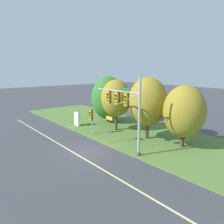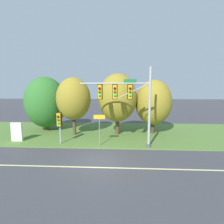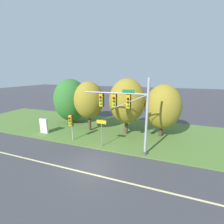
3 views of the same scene
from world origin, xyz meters
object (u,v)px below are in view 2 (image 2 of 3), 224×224
Objects in this scene: route_sign_post at (99,125)px; tree_behind_signpost at (118,98)px; traffic_signal_mast at (128,98)px; tree_nearest_road at (46,102)px; tree_mid_verge at (153,102)px; tree_left_of_mast at (74,99)px; pedestrian_signal_near_kerb at (59,121)px; info_kiosk at (17,132)px.

route_sign_post is 5.06m from tree_behind_signpost.
route_sign_post is (-2.60, 0.16, -2.45)m from traffic_signal_mast.
traffic_signal_mast is 1.06× the size of tree_nearest_road.
route_sign_post is at bearing -139.17° from tree_mid_verge.
tree_left_of_mast is (-5.98, 3.95, -0.28)m from traffic_signal_mast.
tree_nearest_road reaches higher than route_sign_post.
route_sign_post is at bearing 176.39° from traffic_signal_mast.
tree_mid_verge is at bearing 58.50° from traffic_signal_mast.
tree_nearest_road reaches higher than pedestrian_signal_near_kerb.
tree_behind_signpost is 3.66× the size of info_kiosk.
route_sign_post is 0.42× the size of tree_behind_signpost.
tree_behind_signpost is 1.10× the size of tree_mid_verge.
traffic_signal_mast reaches higher than info_kiosk.
pedestrian_signal_near_kerb is 0.45× the size of tree_nearest_road.
tree_nearest_road is (-3.68, 5.60, 1.36)m from pedestrian_signal_near_kerb.
tree_behind_signpost reaches higher than info_kiosk.
tree_mid_verge is at bearing 9.54° from tree_behind_signpost.
tree_left_of_mast is 9.20m from tree_mid_verge.
traffic_signal_mast reaches higher than route_sign_post.
tree_left_of_mast is 6.64m from info_kiosk.
info_kiosk is at bearing 173.61° from route_sign_post.
info_kiosk is at bearing 174.26° from traffic_signal_mast.
route_sign_post is 8.59m from info_kiosk.
tree_behind_signpost is at bearing 36.70° from pedestrian_signal_near_kerb.
tree_left_of_mast is at bearing 82.76° from pedestrian_signal_near_kerb.
tree_mid_verge is 15.01m from info_kiosk.
traffic_signal_mast is 1.09× the size of tree_left_of_mast.
tree_left_of_mast is 3.43× the size of info_kiosk.
route_sign_post is at bearing -48.24° from tree_left_of_mast.
tree_behind_signpost reaches higher than tree_mid_verge.
pedestrian_signal_near_kerb is 4.86m from info_kiosk.
tree_nearest_road is 1.07× the size of tree_mid_verge.
tree_mid_verge reaches higher than pedestrian_signal_near_kerb.
tree_nearest_road is 9.23m from tree_behind_signpost.
tree_nearest_road reaches higher than tree_left_of_mast.
tree_left_of_mast is at bearing 29.16° from info_kiosk.
tree_mid_verge is at bearing 26.25° from pedestrian_signal_near_kerb.
tree_left_of_mast is at bearing -26.27° from tree_nearest_road.
tree_left_of_mast reaches higher than tree_mid_verge.
tree_nearest_road is at bearing 153.73° from tree_left_of_mast.
tree_behind_signpost is 4.27m from tree_mid_verge.
tree_behind_signpost is (-1.04, 4.41, -0.18)m from traffic_signal_mast.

